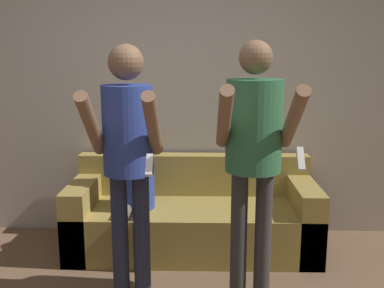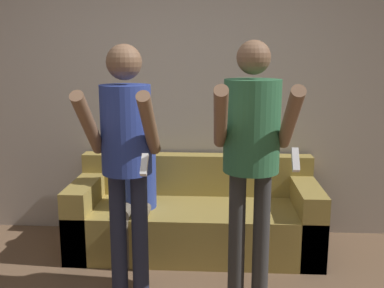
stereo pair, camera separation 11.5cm
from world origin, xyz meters
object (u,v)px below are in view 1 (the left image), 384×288
object	(u,v)px
person_standing_right	(254,143)
person_seated	(135,183)
person_standing_left	(128,147)
couch	(193,218)

from	to	relation	value
person_standing_right	person_seated	world-z (taller)	person_standing_right
person_standing_left	person_standing_right	xyz separation A→B (m)	(0.80, -0.00, 0.03)
couch	person_seated	bearing A→B (deg)	-161.78
person_standing_right	person_seated	xyz separation A→B (m)	(-0.87, 0.69, -0.47)
couch	person_seated	size ratio (longest dim) A/B	1.79
person_standing_left	person_seated	bearing A→B (deg)	95.82
person_standing_right	person_seated	size ratio (longest dim) A/B	1.52
person_standing_left	person_seated	size ratio (longest dim) A/B	1.50
couch	person_standing_right	xyz separation A→B (m)	(0.40, -0.85, 0.83)
couch	person_standing_left	xyz separation A→B (m)	(-0.40, -0.85, 0.80)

